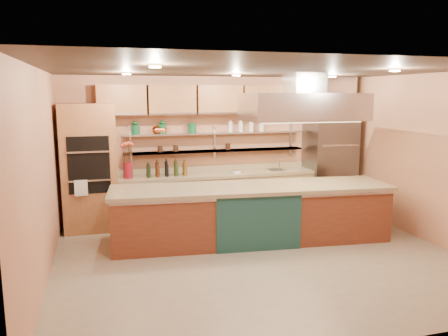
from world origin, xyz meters
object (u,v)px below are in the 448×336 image
object	(u,v)px
refrigerator	(329,162)
flower_vase	(128,170)
copper_kettle	(157,130)
green_canister	(192,128)
kitchen_scale	(236,171)
island	(252,214)

from	to	relation	value
refrigerator	flower_vase	world-z (taller)	refrigerator
copper_kettle	green_canister	bearing A→B (deg)	0.00
refrigerator	copper_kettle	size ratio (longest dim) A/B	10.99
flower_vase	copper_kettle	size ratio (longest dim) A/B	1.57
flower_vase	green_canister	xyz separation A→B (m)	(1.26, 0.22, 0.73)
copper_kettle	kitchen_scale	bearing A→B (deg)	-8.28
island	kitchen_scale	size ratio (longest dim) A/B	31.26
flower_vase	refrigerator	bearing A→B (deg)	-0.14
refrigerator	island	world-z (taller)	refrigerator
copper_kettle	green_canister	xyz separation A→B (m)	(0.68, 0.00, 0.02)
kitchen_scale	copper_kettle	xyz separation A→B (m)	(-1.51, 0.22, 0.82)
refrigerator	copper_kettle	distance (m)	3.63
refrigerator	green_canister	world-z (taller)	refrigerator
green_canister	island	bearing A→B (deg)	-67.14
kitchen_scale	copper_kettle	world-z (taller)	copper_kettle
refrigerator	flower_vase	bearing A→B (deg)	179.86
island	copper_kettle	bearing A→B (deg)	135.94
kitchen_scale	island	bearing A→B (deg)	-113.46
flower_vase	kitchen_scale	size ratio (longest dim) A/B	2.05
flower_vase	kitchen_scale	distance (m)	2.09
refrigerator	kitchen_scale	distance (m)	2.04
flower_vase	island	bearing A→B (deg)	-35.40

